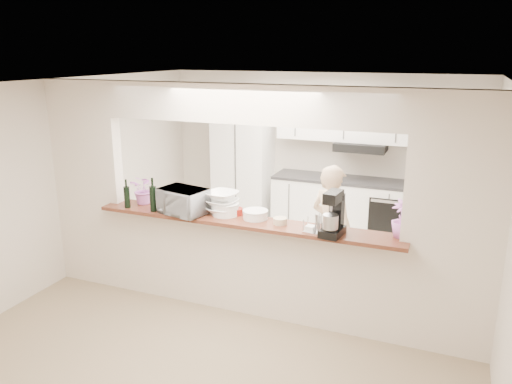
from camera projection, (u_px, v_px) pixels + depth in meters
The scene contains 19 objects.
floor at pixel (246, 310), 5.61m from camera, with size 6.00×6.00×0.00m, color gray.
tile_overlay at pixel (289, 259), 6.99m from camera, with size 5.00×2.90×0.01m, color beige.
partition at pixel (245, 183), 5.21m from camera, with size 5.00×0.15×2.50m.
bar_counter at pixel (246, 263), 5.45m from camera, with size 3.40×0.38×1.09m.
kitchen_cabinets at pixel (303, 172), 7.84m from camera, with size 3.15×0.62×2.25m.
refrigerator at pixel (454, 196), 7.01m from camera, with size 0.75×0.70×1.70m, color #A1A1A5.
flower_left at pixel (144, 190), 5.78m from camera, with size 0.31×0.27×0.34m, color #EB7CD7.
wine_bottle_a at pixel (153, 198), 5.52m from camera, with size 0.08×0.08×0.38m.
wine_bottle_b at pixel (127, 197), 5.65m from camera, with size 0.07×0.07×0.33m.
toaster_oven at pixel (183, 201), 5.44m from camera, with size 0.51×0.35×0.28m, color #A8A8AD.
serving_bowls at pixel (222, 203), 5.44m from camera, with size 0.33×0.33×0.25m, color white.
plate_stack_a at pixel (226, 209), 5.41m from camera, with size 0.30×0.30×0.14m.
plate_stack_b at pixel (255, 214), 5.29m from camera, with size 0.27×0.27×0.09m.
red_bowl at pixel (236, 211), 5.43m from camera, with size 0.15×0.15×0.07m, color maroon.
tan_bowl at pixel (280, 221), 5.14m from camera, with size 0.14×0.14×0.07m, color #CBB58F.
utensil_caddy at pixel (315, 225), 4.87m from camera, with size 0.23×0.15×0.20m.
stand_mixer at pixel (333, 215), 4.79m from camera, with size 0.22×0.32×0.44m.
flower_right at pixel (402, 219), 4.73m from camera, with size 0.21×0.21×0.37m, color #C173D6.
person at pixel (331, 230), 5.85m from camera, with size 0.57×0.37×1.56m, color #D6B28B.
Camera 1 is at (1.99, -4.63, 2.81)m, focal length 35.00 mm.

